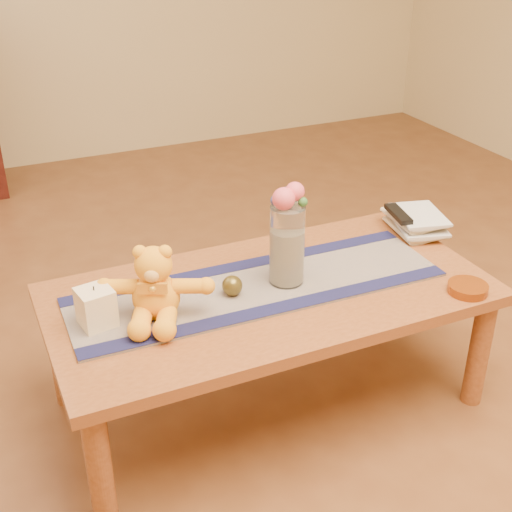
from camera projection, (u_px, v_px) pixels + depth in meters
name	position (u px, v px, depth m)	size (l,w,h in m)	color
floor	(269.00, 400.00, 2.39)	(5.50, 5.50, 0.00)	brown
coffee_table_top	(270.00, 294.00, 2.18)	(1.40, 0.70, 0.04)	brown
table_leg_fl	(100.00, 470.00, 1.82)	(0.07, 0.07, 0.41)	brown
table_leg_fr	(479.00, 352.00, 2.29)	(0.07, 0.07, 0.41)	brown
table_leg_bl	(60.00, 352.00, 2.29)	(0.07, 0.07, 0.41)	brown
table_leg_br	(382.00, 274.00, 2.76)	(0.07, 0.07, 0.41)	brown
persian_runner	(258.00, 287.00, 2.18)	(1.20, 0.35, 0.01)	#1E1948
runner_border_near	(277.00, 308.00, 2.06)	(1.20, 0.06, 0.00)	#161742
runner_border_far	(241.00, 265.00, 2.29)	(1.20, 0.06, 0.00)	#161742
teddy_bear	(155.00, 283.00, 1.98)	(0.32, 0.26, 0.22)	#FFA520
pillar_candle	(96.00, 307.00, 1.96)	(0.10, 0.10, 0.11)	#FFE8BB
candle_wick	(94.00, 288.00, 1.93)	(0.00, 0.00, 0.01)	black
glass_vase	(287.00, 245.00, 2.14)	(0.11, 0.11, 0.26)	silver
potpourri_fill	(287.00, 256.00, 2.16)	(0.09, 0.09, 0.18)	beige
rose_left	(284.00, 199.00, 2.05)	(0.07, 0.07, 0.07)	#E95263
rose_right	(295.00, 192.00, 2.07)	(0.06, 0.06, 0.06)	#E95263
blue_flower_back	(286.00, 194.00, 2.10)	(0.04, 0.04, 0.04)	#454B96
blue_flower_side	(276.00, 200.00, 2.08)	(0.04, 0.04, 0.04)	#454B96
leaf_sprig	(303.00, 202.00, 2.07)	(0.03, 0.03, 0.03)	#33662D
bronze_ball	(232.00, 286.00, 2.11)	(0.06, 0.06, 0.06)	brown
book_bottom	(395.00, 231.00, 2.52)	(0.17, 0.22, 0.02)	beige
book_lower	(397.00, 227.00, 2.51)	(0.16, 0.22, 0.02)	beige
book_upper	(394.00, 222.00, 2.51)	(0.17, 0.22, 0.02)	beige
book_top	(398.00, 217.00, 2.49)	(0.16, 0.22, 0.02)	beige
tv_remote	(398.00, 214.00, 2.48)	(0.04, 0.16, 0.02)	black
amber_dish	(468.00, 288.00, 2.15)	(0.13, 0.13, 0.03)	#BF5914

